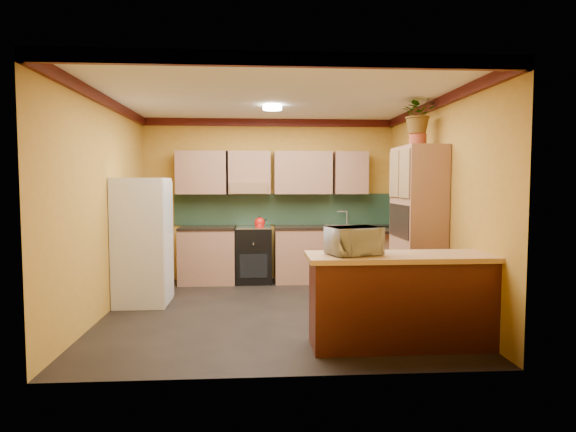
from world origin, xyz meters
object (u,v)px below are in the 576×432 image
Objects in this scene: breakfast_bar at (402,303)px; base_cabinets_back at (292,255)px; stove at (254,255)px; fridge at (143,241)px; microwave at (354,241)px; pantry at (417,228)px.

base_cabinets_back is at bearing 105.10° from breakfast_bar.
stove is 3.54m from breakfast_bar.
stove is at bearing -180.00° from base_cabinets_back.
base_cabinets_back and breakfast_bar have the same top height.
microwave is (2.48, -1.88, 0.22)m from fridge.
pantry is (2.12, -1.80, 0.59)m from stove.
breakfast_bar is (0.87, -3.21, 0.00)m from base_cabinets_back.
base_cabinets_back is 2.52m from fridge.
microwave reaches higher than stove.
breakfast_bar is 3.62× the size of microwave.
microwave is at bearing -37.12° from fridge.
fridge is 3.42× the size of microwave.
pantry reaches higher than breakfast_bar.
stove is (-0.62, -0.00, 0.02)m from base_cabinets_back.
base_cabinets_back is at bearing 77.86° from microwave.
microwave is (-0.49, 0.00, 0.63)m from breakfast_bar.
breakfast_bar is (-0.63, -1.41, -0.61)m from pantry.
base_cabinets_back is 1.74× the size of pantry.
stove is 0.54× the size of fridge.
base_cabinets_back is 3.32m from breakfast_bar.
pantry is 4.23× the size of microwave.
microwave is at bearing -128.48° from pantry.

